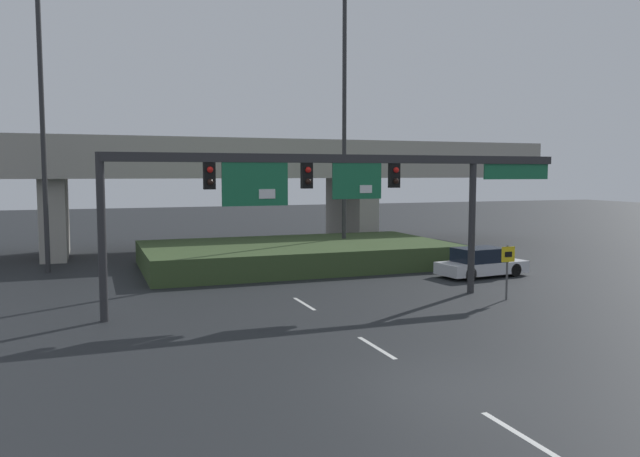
% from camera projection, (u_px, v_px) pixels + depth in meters
% --- Properties ---
extents(ground_plane, '(160.00, 160.00, 0.00)m').
position_uv_depth(ground_plane, '(438.00, 385.00, 14.65)').
color(ground_plane, black).
extents(lane_markings, '(0.14, 34.30, 0.01)m').
position_uv_depth(lane_markings, '(280.00, 289.00, 26.74)').
color(lane_markings, silver).
rests_on(lane_markings, ground).
extents(signal_gantry, '(18.38, 0.44, 5.67)m').
position_uv_depth(signal_gantry, '(338.00, 181.00, 23.46)').
color(signal_gantry, '#2D2D30').
rests_on(signal_gantry, ground).
extents(speed_limit_sign, '(0.60, 0.11, 2.16)m').
position_uv_depth(speed_limit_sign, '(508.00, 264.00, 24.38)').
color(speed_limit_sign, '#4C4C4C').
rests_on(speed_limit_sign, ground).
extents(highway_light_pole_near, '(0.70, 0.36, 16.06)m').
position_uv_depth(highway_light_pole_near, '(344.00, 112.00, 35.26)').
color(highway_light_pole_near, '#2D2D30').
rests_on(highway_light_pole_near, ground).
extents(highway_light_pole_far, '(0.70, 0.36, 16.01)m').
position_uv_depth(highway_light_pole_far, '(42.00, 103.00, 30.51)').
color(highway_light_pole_far, '#2D2D30').
rests_on(highway_light_pole_far, ground).
extents(overpass_bridge, '(44.86, 7.70, 7.05)m').
position_uv_depth(overpass_bridge, '(215.00, 172.00, 39.85)').
color(overpass_bridge, '#A39E93').
rests_on(overpass_bridge, ground).
extents(grass_embankment, '(16.06, 8.79, 1.22)m').
position_uv_depth(grass_embankment, '(296.00, 254.00, 33.52)').
color(grass_embankment, '#384C28').
rests_on(grass_embankment, ground).
extents(parked_sedan_near_right, '(4.56, 2.20, 1.39)m').
position_uv_depth(parked_sedan_near_right, '(481.00, 263.00, 30.03)').
color(parked_sedan_near_right, silver).
rests_on(parked_sedan_near_right, ground).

